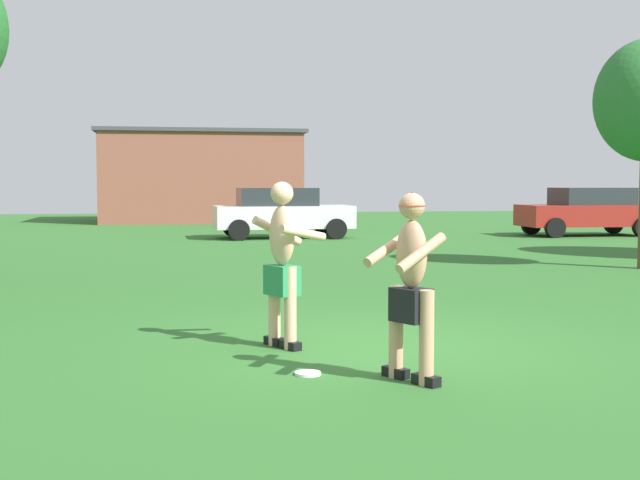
% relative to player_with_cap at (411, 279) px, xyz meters
% --- Properties ---
extents(ground_plane, '(80.00, 80.00, 0.00)m').
position_rel_player_with_cap_xyz_m(ground_plane, '(0.03, 1.52, -0.90)').
color(ground_plane, '#2D6628').
extents(player_with_cap, '(0.71, 0.75, 1.66)m').
position_rel_player_with_cap_xyz_m(player_with_cap, '(0.00, 0.00, 0.00)').
color(player_with_cap, black).
rests_on(player_with_cap, ground_plane).
extents(player_in_green, '(0.78, 0.75, 1.75)m').
position_rel_player_with_cap_xyz_m(player_in_green, '(-0.88, 1.70, 0.02)').
color(player_in_green, black).
rests_on(player_in_green, ground_plane).
extents(frisbee, '(0.24, 0.24, 0.03)m').
position_rel_player_with_cap_xyz_m(frisbee, '(-0.84, 0.41, -0.89)').
color(frisbee, white).
rests_on(frisbee, ground_plane).
extents(car_white_mid_lot, '(4.34, 2.11, 1.58)m').
position_rel_player_with_cap_xyz_m(car_white_mid_lot, '(1.53, 18.97, -0.08)').
color(car_white_mid_lot, white).
rests_on(car_white_mid_lot, ground_plane).
extents(car_red_far_end, '(4.32, 2.07, 1.58)m').
position_rel_player_with_cap_xyz_m(car_red_far_end, '(11.61, 18.30, -0.08)').
color(car_red_far_end, maroon).
rests_on(car_red_far_end, ground_plane).
extents(outbuilding_behind_lot, '(8.97, 6.17, 4.05)m').
position_rel_player_with_cap_xyz_m(outbuilding_behind_lot, '(-0.50, 31.21, 1.12)').
color(outbuilding_behind_lot, brown).
rests_on(outbuilding_behind_lot, ground_plane).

